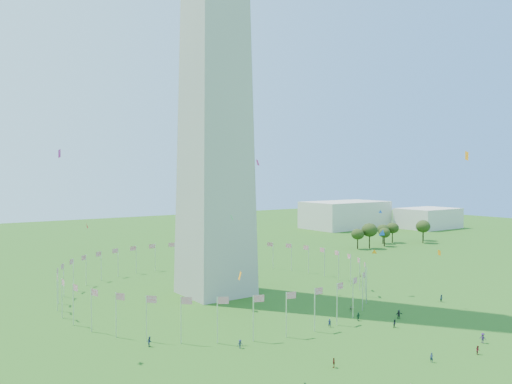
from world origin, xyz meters
TOP-DOWN VIEW (x-y plane):
  - ground at (0.00, 0.00)m, footprint 600.00×600.00m
  - flag_ring at (-0.00, 50.00)m, footprint 80.24×80.24m
  - gov_building_east_a at (150.00, 150.00)m, footprint 50.00×30.00m
  - gov_building_east_b at (190.00, 120.00)m, footprint 35.00×25.00m
  - crowd at (10.63, 2.97)m, footprint 92.33×59.83m
  - kites_aloft at (4.84, 24.92)m, footprint 113.42×68.87m
  - tree_line_east at (115.39, 84.71)m, footprint 53.10×15.61m

SIDE VIEW (x-z plane):
  - ground at x=0.00m, z-range 0.00..0.00m
  - crowd at x=10.63m, z-range -0.08..1.89m
  - flag_ring at x=0.00m, z-range 0.00..9.00m
  - tree_line_east at x=115.39m, z-range -0.58..10.30m
  - gov_building_east_b at x=190.00m, z-range 0.00..12.00m
  - gov_building_east_a at x=150.00m, z-range 0.00..16.00m
  - kites_aloft at x=4.84m, z-range 5.18..35.22m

